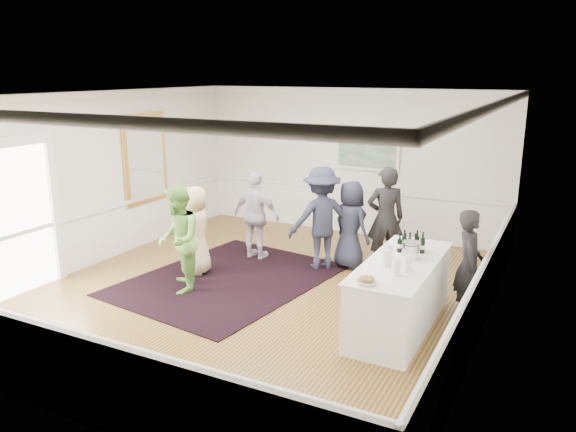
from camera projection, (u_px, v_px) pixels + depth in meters
The scene contains 23 objects.
floor at pixel (261, 291), 9.33m from camera, with size 8.00×8.00×0.00m, color olive.
ceiling at pixel (258, 94), 8.52m from camera, with size 7.00×8.00×0.02m, color white.
wall_left at pixel (97, 178), 10.47m from camera, with size 0.02×8.00×3.20m, color white.
wall_right at pixel (490, 223), 7.38m from camera, with size 0.02×8.00×3.20m, color white.
wall_back at pixel (350, 162), 12.37m from camera, with size 7.00×0.02×3.20m, color white.
wall_front at pixel (56, 277), 5.48m from camera, with size 7.00×0.02×3.20m, color white.
wainscoting at pixel (261, 262), 9.20m from camera, with size 7.00×8.00×1.00m, color white, non-canonical shape.
mirror at pixel (146, 158), 11.52m from camera, with size 0.05×1.25×1.85m.
doorway at pixel (11, 210), 8.85m from camera, with size 0.10×1.78×2.56m.
landscape_painting at pixel (367, 155), 12.10m from camera, with size 1.44×0.06×0.66m.
area_rug at pixel (229, 279), 9.81m from camera, with size 2.85×3.74×0.02m, color black.
serving_table at pixel (400, 294), 7.90m from camera, with size 0.92×2.43×0.99m.
bartender at pixel (469, 265), 8.15m from camera, with size 0.60×0.39×1.64m, color black.
guest_tan at pixel (196, 230), 9.97m from camera, with size 0.78×0.51×1.60m, color tan.
guest_green at pixel (178, 240), 9.13m from camera, with size 0.86×0.67×1.77m, color #68AA44.
guest_lilac at pixel (256, 216), 10.77m from camera, with size 1.00×0.42×1.70m, color #BEB2C7.
guest_dark_a at pixel (322, 218), 10.21m from camera, with size 1.22×0.70×1.89m, color #202335.
guest_dark_b at pixel (385, 218), 10.19m from camera, with size 0.69×0.45×1.90m, color black.
guest_navy at pixel (351, 225), 10.26m from camera, with size 0.80×0.52×1.63m, color #202335.
wine_bottles at pixel (412, 241), 8.17m from camera, with size 0.38×0.32×0.31m.
juice_pitchers at pixel (394, 259), 7.50m from camera, with size 0.47×0.63×0.24m.
ice_bucket at pixel (411, 251), 7.86m from camera, with size 0.26×0.26×0.24m, color silver.
nut_bowl at pixel (367, 281), 6.95m from camera, with size 0.26×0.26×0.07m.
Camera 1 is at (4.37, -7.55, 3.55)m, focal length 35.00 mm.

